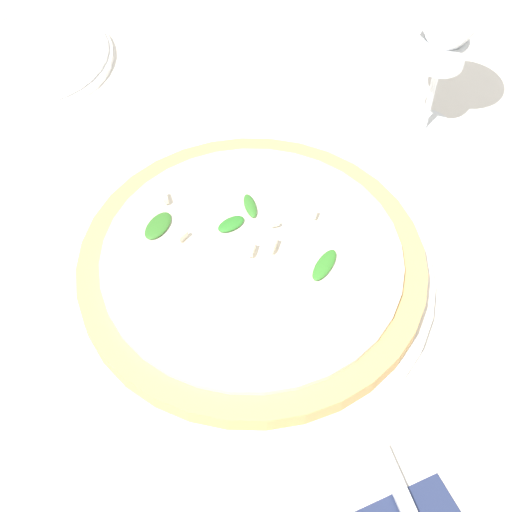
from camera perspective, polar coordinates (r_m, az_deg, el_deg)
name	(u,v)px	position (r m, az deg, el deg)	size (l,w,h in m)	color
ground_plane	(273,300)	(0.66, 1.40, -3.53)	(6.00, 6.00, 0.00)	silver
pizza_arugula_main	(256,265)	(0.66, -0.01, -0.69)	(0.34, 0.34, 0.05)	white
wine_glass	(445,37)	(0.76, 14.91, 16.59)	(0.09, 0.09, 0.17)	white
side_plate_white	(30,58)	(0.94, -17.64, 14.89)	(0.20, 0.20, 0.02)	white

